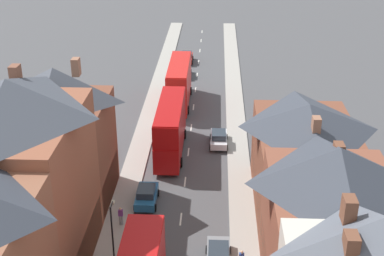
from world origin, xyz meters
The scene contains 12 objects.
pavement_left centered at (-5.10, 38.00, 0.07)m, with size 2.20×104.00×0.14m, color #A8A399.
pavement_right centered at (5.10, 38.00, 0.07)m, with size 2.20×104.00×0.14m, color #A8A399.
centre_line_dashes centered at (0.00, 36.00, 0.01)m, with size 0.14×97.80×0.01m.
double_decker_bus_lead centered at (-1.81, 35.88, 2.82)m, with size 2.74×10.80×5.30m.
double_decker_bus_far_approaching centered at (-1.81, 48.90, 2.82)m, with size 2.74×10.80×5.30m.
car_parked_left_a centered at (-1.80, 59.35, 0.80)m, with size 1.90×3.82×1.59m.
car_parked_right_a centered at (3.10, 37.75, 0.79)m, with size 1.90×3.97×1.57m.
car_mid_black centered at (-3.10, 26.25, 0.81)m, with size 1.90×3.83×1.61m.
car_parked_left_b centered at (-1.80, 65.67, 0.82)m, with size 1.90×4.00×1.64m.
car_mid_white centered at (3.10, 18.33, 0.80)m, with size 1.90×4.23×1.58m.
pedestrian_far_left centered at (-4.75, 22.85, 1.03)m, with size 0.36×0.22×1.61m.
street_lamp centered at (-4.25, 17.36, 3.24)m, with size 0.20×1.12×5.50m.
Camera 1 is at (2.63, -12.71, 25.45)m, focal length 50.00 mm.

